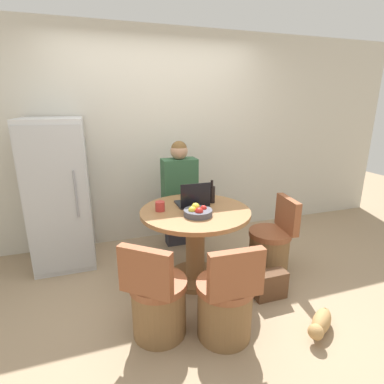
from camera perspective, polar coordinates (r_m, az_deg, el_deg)
The scene contains 14 objects.
ground_plane at distance 2.99m, azimuth 0.79°, elevation -18.95°, with size 12.00×12.00×0.00m, color #9E8466.
wall_back at distance 3.86m, azimuth -6.36°, elevation 10.00°, with size 7.00×0.06×2.60m.
refrigerator at distance 3.51m, azimuth -23.89°, elevation -0.36°, with size 0.61×0.68×1.60m.
dining_table at distance 2.97m, azimuth 0.62°, elevation -7.88°, with size 1.06×1.06×0.75m.
chair_right_side at distance 3.32m, azimuth 14.75°, elevation -10.11°, with size 0.45×0.44×0.81m.
chair_near_left_corner at distance 2.44m, azimuth -6.55°, elevation -20.28°, with size 0.51×0.51×0.81m.
chair_near_camera at distance 2.42m, azimuth 6.42°, elevation -20.63°, with size 0.44×0.44×0.81m.
person_seated at distance 3.58m, azimuth -2.58°, elevation 0.14°, with size 0.40×0.37×1.33m.
laptop at distance 2.97m, azimuth 0.17°, elevation -1.68°, with size 0.30×0.26×0.25m.
fruit_bowl at distance 2.72m, azimuth 1.10°, elevation -3.76°, with size 0.26×0.26×0.10m.
coffee_cup at distance 2.85m, azimuth -6.11°, elevation -2.71°, with size 0.09×0.09×0.09m.
bottle at distance 3.06m, azimuth 3.78°, elevation -0.36°, with size 0.07×0.07×0.24m.
cat at distance 2.75m, azimuth 23.28°, elevation -21.95°, with size 0.38×0.30×0.16m.
handbag at distance 2.98m, azimuth 14.69°, elevation -16.73°, with size 0.30×0.14×0.26m.
Camera 1 is at (-0.81, -2.29, 1.74)m, focal length 28.00 mm.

